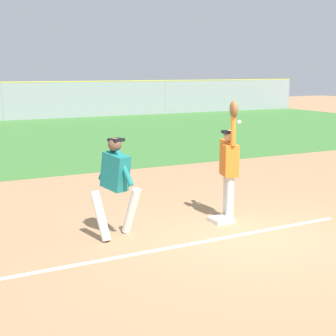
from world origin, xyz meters
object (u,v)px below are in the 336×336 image
runner (116,180)px  parked_car_white (115,101)px  first_base (221,220)px  parked_car_silver (54,103)px  fielder (229,162)px  baseball (239,122)px

runner → parked_car_white: size_ratio=0.39×
first_base → parked_car_white: bearing=72.6°
parked_car_silver → parked_car_white: size_ratio=1.02×
first_base → runner: size_ratio=0.22×
fielder → runner: size_ratio=1.33×
first_base → runner: (-2.09, 0.05, 0.96)m
runner → first_base: bearing=-21.8°
baseball → fielder: bearing=177.8°
runner → parked_car_silver: (5.95, 25.83, -0.32)m
fielder → baseball: (0.20, -0.01, 0.74)m
first_base → runner: runner is taller
fielder → parked_car_silver: (3.62, 25.78, -0.45)m
baseball → parked_car_silver: size_ratio=0.02×
baseball → parked_car_silver: (3.43, 25.78, -1.18)m
runner → parked_car_white: 27.65m
parked_car_silver → first_base: bearing=-102.5°
first_base → parked_car_white: 27.00m
runner → parked_car_white: runner is taller
baseball → first_base: bearing=-166.9°
runner → baseball: baseball is taller
baseball → runner: bearing=-178.9°
fielder → parked_car_white: size_ratio=0.51×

